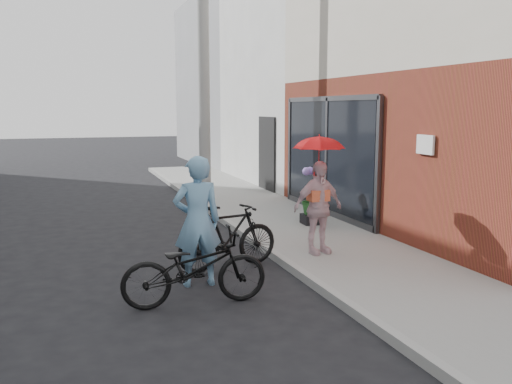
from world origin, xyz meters
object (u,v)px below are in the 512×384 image
officer (197,221)px  bike_left (195,268)px  bike_right (228,237)px  kimono_woman (318,207)px  planter (311,219)px  utility_pole (204,61)px

officer → bike_left: bearing=76.1°
bike_left → bike_right: bearing=-28.3°
bike_right → kimono_woman: 1.49m
planter → bike_right: bearing=-139.4°
utility_pole → officer: 6.66m
utility_pole → officer: bearing=-105.2°
utility_pole → planter: (1.30, -3.35, -3.28)m
officer → kimono_woman: bearing=-162.5°
bike_left → kimono_woman: kimono_woman is taller
officer → kimono_woman: (2.06, 0.55, -0.03)m
planter → bike_left: bearing=-133.5°
utility_pole → officer: utility_pole is taller
planter → utility_pole: bearing=111.2°
bike_left → utility_pole: bearing=-11.8°
bike_left → kimono_woman: 2.64m
bike_left → bike_right: 1.56m
kimono_woman → planter: 2.27m
officer → bike_left: 0.87m
bike_right → planter: size_ratio=4.49×
bike_left → bike_right: size_ratio=1.09×
bike_left → planter: size_ratio=4.87×
kimono_woman → planter: size_ratio=4.02×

